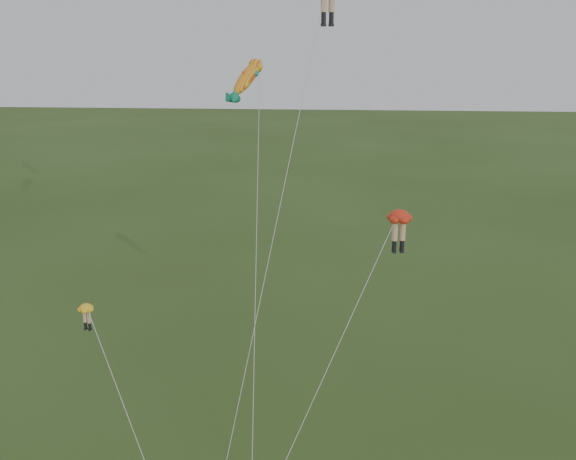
{
  "coord_description": "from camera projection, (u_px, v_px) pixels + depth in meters",
  "views": [
    {
      "loc": [
        4.4,
        -26.26,
        21.17
      ],
      "look_at": [
        2.12,
        6.0,
        10.97
      ],
      "focal_mm": 40.0,
      "sensor_mm": 36.0,
      "label": 1
    }
  ],
  "objects": [
    {
      "name": "fish_kite",
      "position": [
        248.0,
        79.0,
        36.66
      ],
      "size": [
        2.63,
        13.23,
        19.76
      ],
      "rotation": [
        0.63,
        0.0,
        -0.51
      ],
      "color": "yellow",
      "rests_on": "ground"
    },
    {
      "name": "legs_kite_red_mid",
      "position": [
        397.0,
        225.0,
        31.61
      ],
      "size": [
        7.01,
        7.5,
        12.65
      ],
      "rotation": [
        0.0,
        0.0,
        0.17
      ],
      "color": "red",
      "rests_on": "ground"
    },
    {
      "name": "legs_kite_yellow",
      "position": [
        93.0,
        327.0,
        29.92
      ],
      "size": [
        5.66,
        5.83,
        8.83
      ],
      "rotation": [
        0.0,
        0.0,
        -0.26
      ],
      "color": "yellow",
      "rests_on": "ground"
    }
  ]
}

